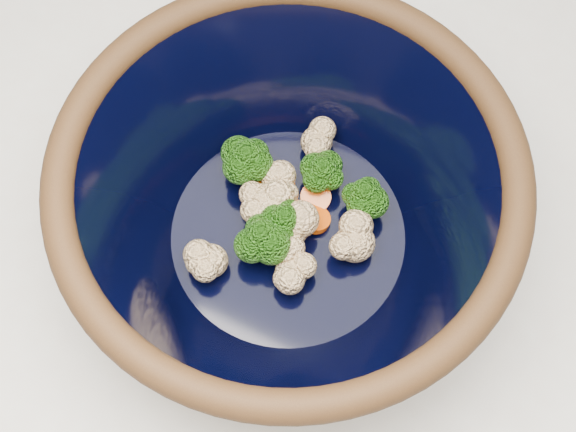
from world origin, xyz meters
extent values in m
cube|color=beige|center=(0.00, 0.00, 0.45)|extent=(1.20, 1.20, 0.90)
cylinder|color=black|center=(-0.07, 0.00, 0.91)|extent=(0.21, 0.21, 0.01)
torus|color=black|center=(-0.07, 0.00, 1.04)|extent=(0.34, 0.34, 0.02)
cylinder|color=black|center=(-0.07, 0.00, 0.93)|extent=(0.19, 0.19, 0.00)
cylinder|color=#608442|center=(-0.07, 0.05, 0.94)|extent=(0.01, 0.01, 0.02)
ellipsoid|color=#276A14|center=(-0.07, 0.05, 0.96)|extent=(0.04, 0.04, 0.03)
cylinder|color=#608442|center=(-0.13, 0.03, 0.94)|extent=(0.01, 0.01, 0.02)
ellipsoid|color=#276A14|center=(-0.13, 0.03, 0.97)|extent=(0.04, 0.04, 0.03)
cylinder|color=#608442|center=(-0.08, 0.00, 0.94)|extent=(0.01, 0.01, 0.02)
ellipsoid|color=#276A14|center=(-0.08, 0.00, 0.96)|extent=(0.04, 0.04, 0.03)
cylinder|color=#608442|center=(-0.03, 0.05, 0.94)|extent=(0.01, 0.01, 0.02)
ellipsoid|color=#276A14|center=(-0.03, 0.05, 0.96)|extent=(0.04, 0.04, 0.03)
cylinder|color=#608442|center=(-0.09, -0.02, 0.94)|extent=(0.01, 0.01, 0.02)
ellipsoid|color=#276A14|center=(-0.09, -0.02, 0.97)|extent=(0.04, 0.04, 0.03)
sphere|color=beige|center=(-0.10, 0.01, 0.95)|extent=(0.03, 0.03, 0.03)
sphere|color=beige|center=(-0.09, 0.08, 0.95)|extent=(0.03, 0.03, 0.03)
sphere|color=beige|center=(-0.06, -0.03, 0.95)|extent=(0.03, 0.03, 0.03)
sphere|color=beige|center=(-0.07, 0.00, 0.95)|extent=(0.03, 0.03, 0.03)
sphere|color=beige|center=(-0.12, -0.05, 0.95)|extent=(0.03, 0.03, 0.03)
sphere|color=beige|center=(-0.09, 0.00, 0.95)|extent=(0.03, 0.03, 0.03)
sphere|color=beige|center=(-0.02, 0.01, 0.95)|extent=(0.03, 0.03, 0.03)
sphere|color=beige|center=(-0.09, 0.00, 0.95)|extent=(0.03, 0.03, 0.03)
sphere|color=beige|center=(-0.07, -0.01, 0.95)|extent=(0.03, 0.03, 0.03)
sphere|color=beige|center=(-0.10, 0.03, 0.95)|extent=(0.03, 0.03, 0.03)
cylinder|color=#E05109|center=(-0.07, 0.01, 0.94)|extent=(0.03, 0.03, 0.01)
cylinder|color=#E05109|center=(-0.07, 0.04, 0.94)|extent=(0.03, 0.03, 0.01)
cylinder|color=#E05109|center=(-0.10, 0.03, 0.94)|extent=(0.03, 0.03, 0.01)
cylinder|color=#E05109|center=(-0.06, 0.02, 0.94)|extent=(0.03, 0.03, 0.01)
cylinder|color=#E05109|center=(-0.08, 0.01, 0.94)|extent=(0.03, 0.03, 0.01)
cylinder|color=#E05109|center=(-0.08, 0.00, 0.94)|extent=(0.03, 0.03, 0.01)
camera|label=1|loc=(0.04, -0.23, 1.53)|focal=50.00mm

